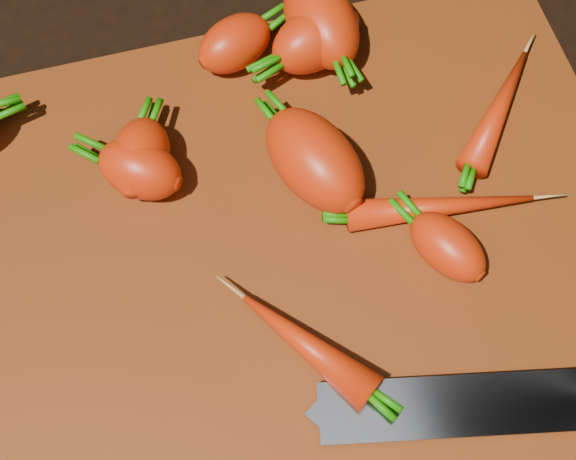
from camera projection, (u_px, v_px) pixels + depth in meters
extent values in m
cube|color=black|center=(292.00, 263.00, 0.57)|extent=(2.00, 2.00, 0.01)
cube|color=#672C0F|center=(292.00, 257.00, 0.56)|extent=(0.50, 0.40, 0.01)
ellipsoid|color=red|center=(140.00, 169.00, 0.56)|extent=(0.07, 0.07, 0.04)
ellipsoid|color=red|center=(321.00, 20.00, 0.61)|extent=(0.06, 0.09, 0.05)
ellipsoid|color=red|center=(315.00, 160.00, 0.55)|extent=(0.08, 0.10, 0.05)
ellipsoid|color=red|center=(316.00, 38.00, 0.60)|extent=(0.09, 0.07, 0.05)
ellipsoid|color=red|center=(235.00, 43.00, 0.60)|extent=(0.07, 0.06, 0.04)
ellipsoid|color=red|center=(448.00, 247.00, 0.53)|extent=(0.06, 0.07, 0.04)
ellipsoid|color=red|center=(499.00, 109.00, 0.59)|extent=(0.09, 0.10, 0.02)
ellipsoid|color=red|center=(441.00, 207.00, 0.55)|extent=(0.13, 0.04, 0.02)
ellipsoid|color=red|center=(306.00, 345.00, 0.51)|extent=(0.08, 0.10, 0.03)
ellipsoid|color=red|center=(140.00, 157.00, 0.56)|extent=(0.06, 0.07, 0.04)
cube|color=gray|center=(318.00, 414.00, 0.50)|extent=(0.22, 0.08, 0.00)
cube|color=gray|center=(500.00, 404.00, 0.50)|extent=(0.02, 0.04, 0.02)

